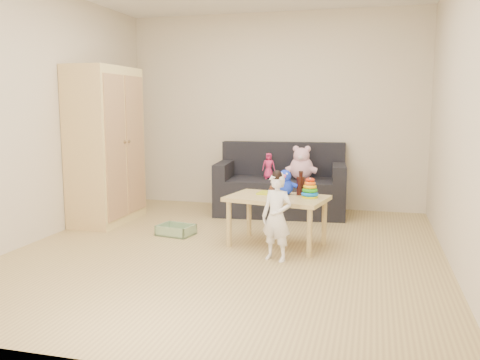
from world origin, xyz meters
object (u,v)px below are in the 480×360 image
(wardrobe, at_px, (106,146))
(sofa, at_px, (281,196))
(play_table, at_px, (277,221))
(toddler, at_px, (277,218))

(wardrobe, relative_size, sofa, 1.13)
(wardrobe, bearing_deg, play_table, -14.03)
(toddler, bearing_deg, wardrobe, 173.91)
(sofa, bearing_deg, toddler, -85.85)
(play_table, height_order, toddler, toddler)
(wardrobe, height_order, play_table, wardrobe)
(wardrobe, height_order, sofa, wardrobe)
(wardrobe, bearing_deg, sofa, 26.13)
(play_table, distance_m, toddler, 0.50)
(sofa, height_order, play_table, play_table)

